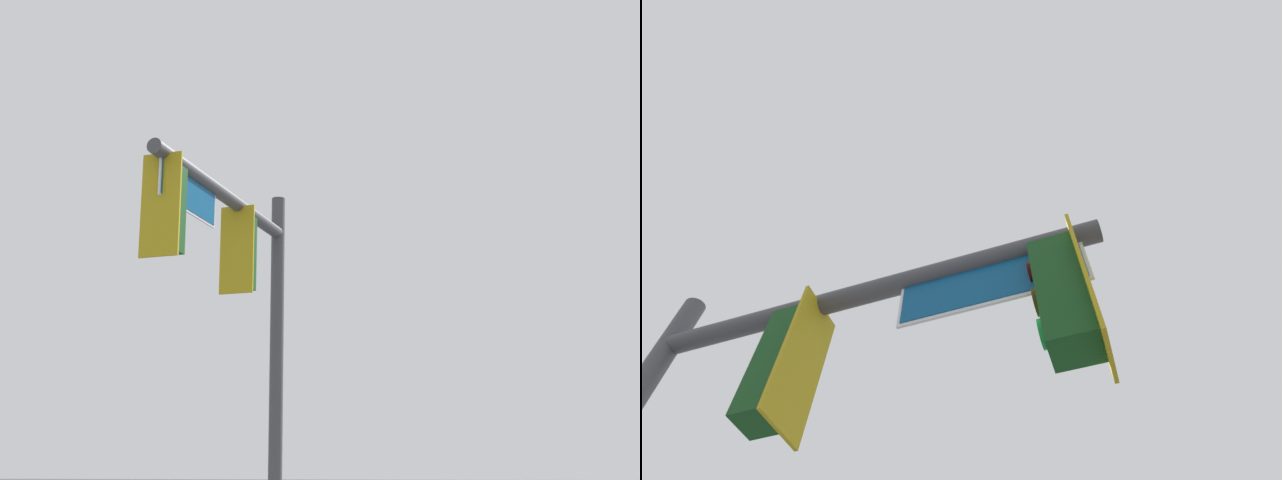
{
  "view_description": "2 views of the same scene",
  "coord_description": "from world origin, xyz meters",
  "views": [
    {
      "loc": [
        7.2,
        0.48,
        1.36
      ],
      "look_at": [
        -4.92,
        -4.42,
        4.8
      ],
      "focal_mm": 50.0,
      "sensor_mm": 36.0,
      "label": 1
    },
    {
      "loc": [
        -1.53,
        -7.66,
        1.71
      ],
      "look_at": [
        -3.13,
        -3.86,
        7.77
      ],
      "focal_mm": 28.0,
      "sensor_mm": 36.0,
      "label": 2
    }
  ],
  "objects": [
    {
      "name": "signal_pole_near",
      "position": [
        -3.94,
        -5.32,
        4.1
      ],
      "size": [
        4.36,
        0.69,
        5.77
      ],
      "color": "#47474C",
      "rests_on": "ground_plane"
    }
  ]
}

